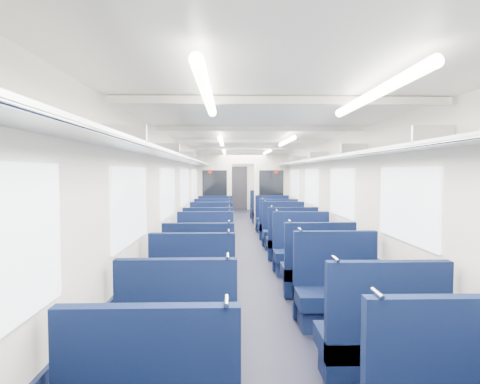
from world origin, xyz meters
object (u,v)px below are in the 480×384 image
seat_5 (380,345)px  seat_23 (263,210)px  seat_13 (292,243)px  seat_10 (205,255)px  seat_15 (284,234)px  seat_20 (217,214)px  seat_19 (272,221)px  seat_6 (191,300)px  seat_16 (214,226)px  seat_18 (215,222)px  seat_17 (278,227)px  seat_9 (317,272)px  seat_8 (199,273)px  seat_11 (302,255)px  seat_7 (338,296)px  bulkhead (243,189)px  end_door (239,188)px  seat_22 (219,210)px  seat_4 (179,341)px  seat_14 (211,234)px  seat_21 (266,214)px

seat_5 → seat_23: 11.24m
seat_13 → seat_10: bearing=-147.3°
seat_15 → seat_20: bearing=111.3°
seat_5 → seat_19: bearing=90.0°
seat_6 → seat_19: (1.66, 7.02, 0.00)m
seat_20 → seat_16: bearing=-90.0°
seat_5 → seat_18: size_ratio=1.00×
seat_17 → seat_9: bearing=-90.0°
seat_8 → seat_16: size_ratio=1.00×
seat_9 → seat_17: size_ratio=1.00×
seat_9 → seat_18: bearing=106.3°
seat_18 → seat_23: bearing=62.9°
seat_13 → seat_19: size_ratio=1.00×
seat_15 → seat_20: same height
seat_17 → seat_23: (0.00, 4.36, 0.00)m
seat_11 → seat_23: (0.00, 7.74, 0.00)m
seat_7 → seat_20: bearing=100.7°
seat_13 → bulkhead: bearing=100.6°
bulkhead → seat_8: size_ratio=2.56×
bulkhead → seat_17: 2.47m
seat_13 → seat_20: 5.68m
seat_10 → end_door: bearing=85.8°
seat_19 → seat_22: same height
seat_5 → seat_20: (-1.66, 10.04, 0.00)m
seat_18 → seat_6: bearing=-90.0°
seat_13 → seat_20: bearing=107.0°
bulkhead → seat_16: bearing=-112.4°
seat_16 → seat_8: bearing=-90.0°
seat_4 → seat_5: (1.66, -0.12, 0.00)m
seat_13 → seat_14: size_ratio=1.00×
seat_4 → seat_7: bearing=34.8°
seat_13 → seat_21: size_ratio=1.00×
bulkhead → seat_19: bearing=-45.6°
seat_21 → seat_14: bearing=-110.8°
seat_6 → seat_16: bearing=90.0°
seat_4 → seat_8: (0.00, 2.17, 0.00)m
seat_23 → seat_7: bearing=-90.0°
seat_10 → seat_17: bearing=63.6°
seat_20 → seat_22: 1.24m
seat_4 → seat_7: same height
end_door → seat_22: bearing=-102.8°
bulkhead → seat_14: size_ratio=2.56×
seat_8 → seat_11: (1.66, 1.21, 0.00)m
seat_5 → seat_16: (-1.66, 7.01, 0.00)m
seat_21 → seat_9: bearing=-90.0°
seat_4 → seat_11: 3.77m
seat_8 → seat_15: same height
seat_5 → seat_11: 3.50m
seat_10 → seat_20: (0.00, 6.49, 0.00)m
seat_14 → seat_16: 1.31m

